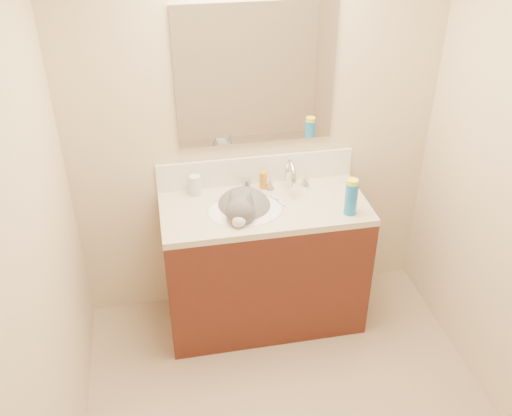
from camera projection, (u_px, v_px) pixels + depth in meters
name	position (u px, v px, depth m)	size (l,w,h in m)	color
room_shell	(318.00, 201.00, 2.14)	(2.24, 2.54, 2.52)	beige
vanity_cabinet	(264.00, 267.00, 3.53)	(1.20, 0.55, 0.82)	#491C13
counter_slab	(265.00, 208.00, 3.30)	(1.20, 0.55, 0.04)	beige
basin	(245.00, 220.00, 3.28)	(0.45, 0.36, 0.14)	white
faucet	(290.00, 178.00, 3.38)	(0.28, 0.20, 0.21)	silver
cat	(244.00, 210.00, 3.28)	(0.41, 0.48, 0.34)	#555255
backsplash	(256.00, 170.00, 3.46)	(1.20, 0.02, 0.18)	white
mirror	(256.00, 76.00, 3.14)	(0.90, 0.02, 0.80)	white
pill_bottle	(195.00, 185.00, 3.36)	(0.07, 0.07, 0.12)	silver
pill_label	(195.00, 187.00, 3.37)	(0.07, 0.07, 0.04)	orange
silver_jar	(247.00, 184.00, 3.44)	(0.05, 0.05, 0.06)	#B7B7BC
amber_bottle	(263.00, 180.00, 3.42)	(0.04, 0.04, 0.11)	orange
toothbrush	(278.00, 200.00, 3.33)	(0.02, 0.14, 0.01)	silver
toothbrush_head	(278.00, 200.00, 3.32)	(0.01, 0.03, 0.01)	#67A1DC
spray_can	(351.00, 199.00, 3.17)	(0.07, 0.07, 0.19)	blue
spray_cap	(353.00, 183.00, 3.11)	(0.06, 0.06, 0.04)	#FFF41A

